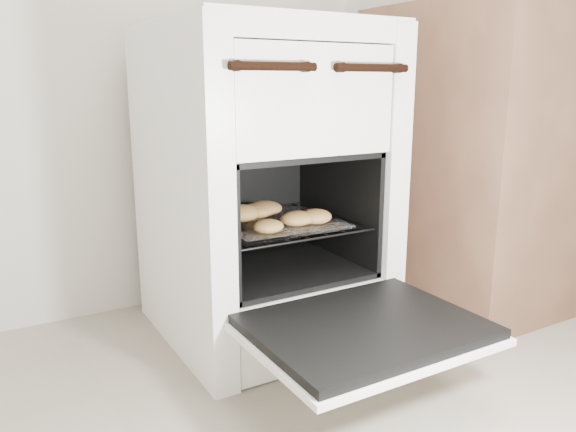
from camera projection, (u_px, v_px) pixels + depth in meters
The scene contains 6 objects.
stove at pixel (264, 190), 1.59m from camera, with size 0.57×0.63×0.87m.
oven_door at pixel (365, 330), 1.24m from camera, with size 0.51×0.40×0.04m.
oven_rack at pixel (274, 223), 1.56m from camera, with size 0.41×0.40×0.01m.
foil_sheet at pixel (278, 223), 1.54m from camera, with size 0.32×0.28×0.01m, color white.
baked_rolls at pixel (273, 214), 1.53m from camera, with size 0.28×0.29×0.05m.
counter at pixel (519, 154), 1.96m from camera, with size 0.96×0.64×0.96m, color brown.
Camera 1 is at (-0.89, -0.20, 0.72)m, focal length 35.00 mm.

